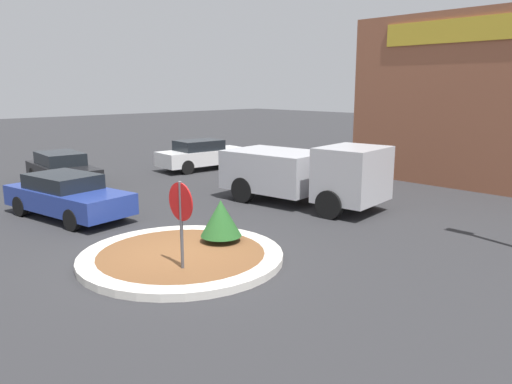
% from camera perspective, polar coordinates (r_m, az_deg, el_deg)
% --- Properties ---
extents(ground_plane, '(120.00, 120.00, 0.00)m').
position_cam_1_polar(ground_plane, '(12.18, -8.48, -7.68)').
color(ground_plane, '#2D2D30').
extents(traffic_island, '(4.86, 4.86, 0.18)m').
position_cam_1_polar(traffic_island, '(12.16, -8.50, -7.29)').
color(traffic_island, beige).
rests_on(traffic_island, ground_plane).
extents(stop_sign, '(0.84, 0.07, 2.11)m').
position_cam_1_polar(stop_sign, '(10.78, -8.58, -2.16)').
color(stop_sign, '#4C4C51').
rests_on(stop_sign, ground_plane).
extents(island_shrub, '(1.05, 1.05, 1.08)m').
position_cam_1_polar(island_shrub, '(12.72, -4.03, -2.99)').
color(island_shrub, brown).
rests_on(island_shrub, traffic_island).
extents(utility_truck, '(5.99, 3.03, 2.17)m').
position_cam_1_polar(utility_truck, '(17.43, 5.47, 2.25)').
color(utility_truck, '#B2B2B7').
rests_on(utility_truck, ground_plane).
extents(storefront_building, '(10.71, 6.07, 7.01)m').
position_cam_1_polar(storefront_building, '(24.07, 26.07, 9.42)').
color(storefront_building, '#93563D').
rests_on(storefront_building, ground_plane).
extents(parked_sedan_black, '(4.70, 2.12, 1.35)m').
position_cam_1_polar(parked_sedan_black, '(22.60, -21.27, 2.52)').
color(parked_sedan_black, black).
rests_on(parked_sedan_black, ground_plane).
extents(parked_sedan_white, '(2.06, 4.65, 1.48)m').
position_cam_1_polar(parked_sedan_white, '(25.08, -6.18, 4.28)').
color(parked_sedan_white, silver).
rests_on(parked_sedan_white, ground_plane).
extents(parked_sedan_blue, '(4.78, 2.54, 1.38)m').
position_cam_1_polar(parked_sedan_blue, '(16.80, -20.77, -0.38)').
color(parked_sedan_blue, navy).
rests_on(parked_sedan_blue, ground_plane).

